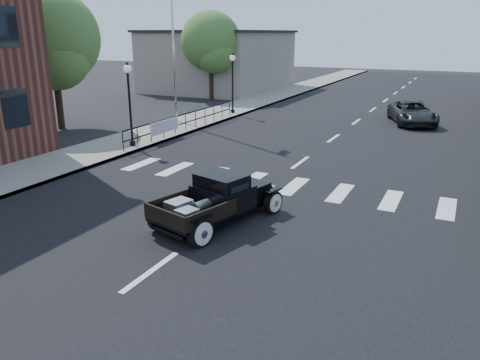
% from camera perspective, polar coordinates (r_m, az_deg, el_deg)
% --- Properties ---
extents(ground, '(120.00, 120.00, 0.00)m').
position_cam_1_polar(ground, '(12.87, -2.87, -5.41)').
color(ground, black).
rests_on(ground, ground).
extents(road, '(14.00, 80.00, 0.02)m').
position_cam_1_polar(road, '(26.48, 13.03, 6.21)').
color(road, black).
rests_on(road, ground).
extents(road_markings, '(12.00, 60.00, 0.06)m').
position_cam_1_polar(road_markings, '(21.74, 9.93, 3.95)').
color(road_markings, silver).
rests_on(road_markings, ground).
extents(sidewalk_left, '(3.00, 80.00, 0.15)m').
position_cam_1_polar(sidewalk_left, '(29.51, -3.35, 7.89)').
color(sidewalk_left, gray).
rests_on(sidewalk_left, ground).
extents(low_building_left, '(10.00, 12.00, 5.00)m').
position_cam_1_polar(low_building_left, '(43.69, -2.51, 14.24)').
color(low_building_left, '#A49889').
rests_on(low_building_left, ground).
extents(railing, '(0.08, 10.00, 1.00)m').
position_cam_1_polar(railing, '(24.58, -6.64, 7.21)').
color(railing, black).
rests_on(railing, sidewalk_left).
extents(banner, '(0.04, 2.20, 0.60)m').
position_cam_1_polar(banner, '(22.94, -9.14, 5.85)').
color(banner, silver).
rests_on(banner, sidewalk_left).
extents(lamp_post_b, '(0.36, 0.36, 3.68)m').
position_cam_1_polar(lamp_post_b, '(21.34, -13.28, 8.94)').
color(lamp_post_b, black).
rests_on(lamp_post_b, sidewalk_left).
extents(lamp_post_c, '(0.36, 0.36, 3.68)m').
position_cam_1_polar(lamp_post_c, '(29.70, -0.91, 11.71)').
color(lamp_post_c, black).
rests_on(lamp_post_c, sidewalk_left).
extents(flagpole, '(0.12, 0.12, 11.04)m').
position_cam_1_polar(flagpole, '(26.91, -8.24, 18.78)').
color(flagpole, silver).
rests_on(flagpole, sidewalk_left).
extents(big_tree_near, '(4.90, 4.90, 7.20)m').
position_cam_1_polar(big_tree_near, '(27.01, -21.71, 13.36)').
color(big_tree_near, '#426B2D').
rests_on(big_tree_near, ground).
extents(big_tree_far, '(4.52, 4.52, 6.65)m').
position_cam_1_polar(big_tree_far, '(37.19, -3.56, 14.92)').
color(big_tree_far, '#426B2D').
rests_on(big_tree_far, ground).
extents(hotrod_pickup, '(2.85, 4.34, 1.38)m').
position_cam_1_polar(hotrod_pickup, '(12.73, -2.78, -2.32)').
color(hotrod_pickup, black).
rests_on(hotrod_pickup, ground).
extents(second_car, '(3.49, 5.01, 1.27)m').
position_cam_1_polar(second_car, '(28.66, 20.28, 7.69)').
color(second_car, black).
rests_on(second_car, ground).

